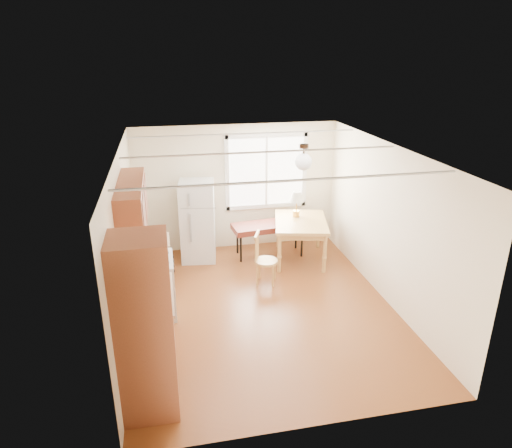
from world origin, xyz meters
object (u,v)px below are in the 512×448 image
object	(u,v)px
refrigerator	(198,221)
dining_table	(301,226)
bench	(270,227)
chair	(261,255)

from	to	relation	value
refrigerator	dining_table	bearing A→B (deg)	-5.12
refrigerator	dining_table	distance (m)	1.96
refrigerator	bench	xyz separation A→B (m)	(1.37, -0.12, -0.18)
bench	dining_table	xyz separation A→B (m)	(0.53, -0.31, 0.10)
bench	chair	xyz separation A→B (m)	(-0.40, -1.08, -0.08)
bench	dining_table	world-z (taller)	dining_table
refrigerator	dining_table	xyz separation A→B (m)	(1.91, -0.42, -0.08)
bench	chair	distance (m)	1.16
bench	chair	size ratio (longest dim) A/B	1.65
chair	bench	bearing A→B (deg)	90.54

